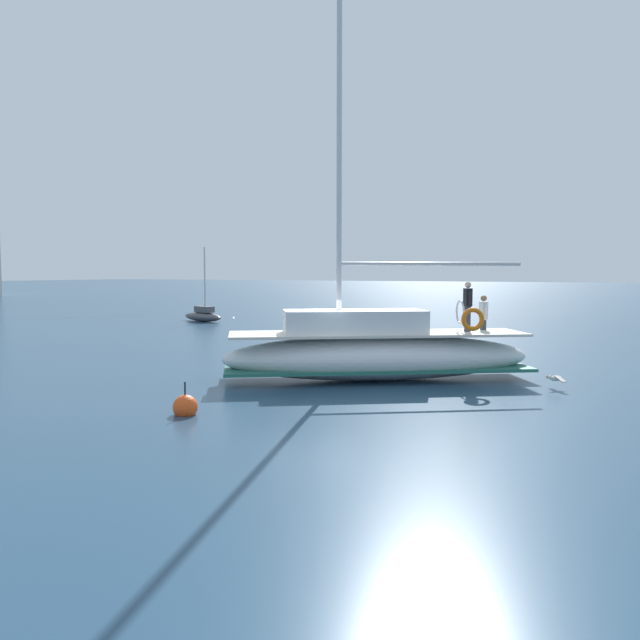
{
  "coord_description": "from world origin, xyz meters",
  "views": [
    {
      "loc": [
        -18.53,
        -9.58,
        3.37
      ],
      "look_at": [
        0.66,
        0.42,
        1.8
      ],
      "focal_mm": 37.74,
      "sensor_mm": 36.0,
      "label": 1
    }
  ],
  "objects_px": {
    "main_sailboat": "(375,351)",
    "moored_cutter_left": "(203,315)",
    "seagull": "(555,378)",
    "mooring_buoy": "(185,407)"
  },
  "relations": [
    {
      "from": "main_sailboat",
      "to": "seagull",
      "type": "bearing_deg",
      "value": -80.78
    },
    {
      "from": "main_sailboat",
      "to": "seagull",
      "type": "relative_size",
      "value": 15.91
    },
    {
      "from": "main_sailboat",
      "to": "moored_cutter_left",
      "type": "height_order",
      "value": "main_sailboat"
    },
    {
      "from": "moored_cutter_left",
      "to": "seagull",
      "type": "distance_m",
      "value": 29.87
    },
    {
      "from": "seagull",
      "to": "moored_cutter_left",
      "type": "bearing_deg",
      "value": 56.84
    },
    {
      "from": "main_sailboat",
      "to": "moored_cutter_left",
      "type": "xyz_separation_m",
      "value": [
        17.19,
        19.76,
        -0.48
      ]
    },
    {
      "from": "seagull",
      "to": "mooring_buoy",
      "type": "distance_m",
      "value": 10.49
    },
    {
      "from": "seagull",
      "to": "main_sailboat",
      "type": "bearing_deg",
      "value": 99.22
    },
    {
      "from": "moored_cutter_left",
      "to": "seagull",
      "type": "bearing_deg",
      "value": -123.16
    },
    {
      "from": "main_sailboat",
      "to": "moored_cutter_left",
      "type": "distance_m",
      "value": 26.19
    }
  ]
}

